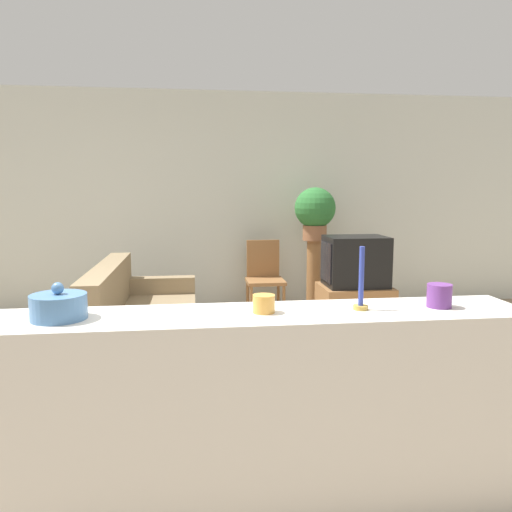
{
  "coord_description": "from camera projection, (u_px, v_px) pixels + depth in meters",
  "views": [
    {
      "loc": [
        -0.21,
        -2.87,
        1.53
      ],
      "look_at": [
        0.41,
        2.01,
        0.85
      ],
      "focal_mm": 35.0,
      "sensor_mm": 36.0,
      "label": 1
    }
  ],
  "objects": [
    {
      "name": "foreground_counter",
      "position": [
        241.0,
        414.0,
        2.31
      ],
      "size": [
        2.67,
        0.44,
        0.96
      ],
      "color": "silver",
      "rests_on": "ground_plane"
    },
    {
      "name": "plant_stand",
      "position": [
        314.0,
        278.0,
        5.98
      ],
      "size": [
        0.18,
        0.18,
        0.91
      ],
      "color": "olive",
      "rests_on": "ground_plane"
    },
    {
      "name": "decorative_bowl",
      "position": [
        59.0,
        306.0,
        2.14
      ],
      "size": [
        0.24,
        0.24,
        0.16
      ],
      "color": "#4C7AAD",
      "rests_on": "foreground_counter"
    },
    {
      "name": "wooden_chair",
      "position": [
        264.0,
        275.0,
        5.95
      ],
      "size": [
        0.44,
        0.44,
        0.9
      ],
      "color": "olive",
      "rests_on": "ground_plane"
    },
    {
      "name": "television",
      "position": [
        355.0,
        261.0,
        5.15
      ],
      "size": [
        0.63,
        0.47,
        0.52
      ],
      "color": "black",
      "rests_on": "tv_stand"
    },
    {
      "name": "tv_stand",
      "position": [
        354.0,
        310.0,
        5.22
      ],
      "size": [
        0.71,
        0.57,
        0.51
      ],
      "color": "olive",
      "rests_on": "ground_plane"
    },
    {
      "name": "candlestick",
      "position": [
        361.0,
        288.0,
        2.3
      ],
      "size": [
        0.07,
        0.07,
        0.3
      ],
      "color": "#B7933D",
      "rests_on": "foreground_counter"
    },
    {
      "name": "wall_back",
      "position": [
        209.0,
        202.0,
        6.24
      ],
      "size": [
        9.0,
        0.06,
        2.7
      ],
      "color": "silver",
      "rests_on": "ground_plane"
    },
    {
      "name": "potted_plant",
      "position": [
        315.0,
        211.0,
        5.87
      ],
      "size": [
        0.48,
        0.48,
        0.62
      ],
      "color": "#8E5B3D",
      "rests_on": "plant_stand"
    },
    {
      "name": "couch",
      "position": [
        141.0,
        326.0,
        4.47
      ],
      "size": [
        0.87,
        1.82,
        0.85
      ],
      "color": "#847051",
      "rests_on": "ground_plane"
    },
    {
      "name": "ground_plane",
      "position": [
        231.0,
        439.0,
        3.05
      ],
      "size": [
        14.0,
        14.0,
        0.0
      ],
      "primitive_type": "plane",
      "color": "gray"
    },
    {
      "name": "coffee_tin",
      "position": [
        439.0,
        296.0,
        2.36
      ],
      "size": [
        0.12,
        0.12,
        0.11
      ],
      "color": "#66337F",
      "rests_on": "foreground_counter"
    },
    {
      "name": "candle_jar",
      "position": [
        264.0,
        304.0,
        2.26
      ],
      "size": [
        0.1,
        0.1,
        0.08
      ],
      "color": "gold",
      "rests_on": "foreground_counter"
    }
  ]
}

